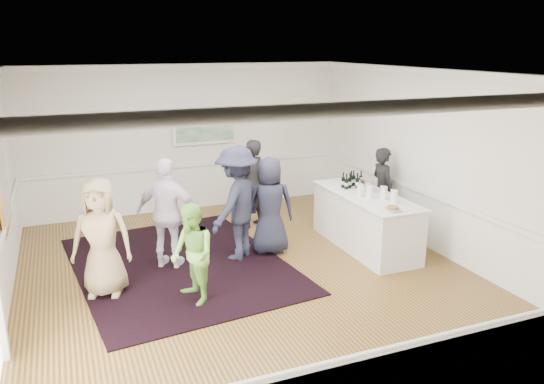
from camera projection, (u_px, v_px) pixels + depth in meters
name	position (u px, v px, depth m)	size (l,w,h in m)	color
floor	(248.00, 277.00, 8.48)	(8.00, 8.00, 0.00)	olive
ceiling	(245.00, 72.00, 7.62)	(7.00, 8.00, 0.02)	white
wall_right	(435.00, 162.00, 9.31)	(0.02, 8.00, 3.20)	white
wall_back	(187.00, 138.00, 11.62)	(7.00, 0.02, 3.20)	white
wall_front	(403.00, 289.00, 4.48)	(7.00, 0.02, 3.20)	white
wainscoting	(248.00, 248.00, 8.35)	(7.00, 8.00, 1.00)	white
mirror	(0.00, 168.00, 7.92)	(0.05, 1.25, 1.85)	#EA8F45
landscape_painting	(205.00, 129.00, 11.67)	(1.44, 0.06, 0.66)	white
area_rug	(180.00, 264.00, 8.93)	(3.25, 4.26, 0.02)	black
serving_table	(365.00, 221.00, 9.61)	(0.94, 2.47, 1.00)	white
bartender	(382.00, 189.00, 10.40)	(0.61, 0.40, 1.68)	black
guest_tan	(102.00, 238.00, 7.67)	(0.87, 0.56, 1.78)	tan
guest_green	(192.00, 254.00, 7.47)	(0.71, 0.55, 1.46)	#85CF52
guest_lilac	(168.00, 214.00, 8.63)	(1.08, 0.45, 1.85)	silver
guest_dark_a	(237.00, 203.00, 8.99)	(1.27, 0.73, 1.97)	#212337
guest_dark_b	(252.00, 184.00, 10.63)	(0.65, 0.43, 1.78)	black
guest_navy	(270.00, 206.00, 9.26)	(0.85, 0.55, 1.73)	#212337
wine_bottles	(352.00, 179.00, 9.91)	(0.44, 0.28, 0.31)	black
juice_pitchers	(377.00, 192.00, 9.15)	(0.44, 0.68, 0.24)	#76B23F
ice_bucket	(367.00, 185.00, 9.62)	(0.26, 0.26, 0.24)	silver
nut_bowl	(393.00, 209.00, 8.51)	(0.26, 0.26, 0.07)	white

